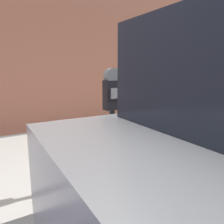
% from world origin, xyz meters
% --- Properties ---
extents(sidewalk, '(24.00, 2.80, 0.15)m').
position_xyz_m(sidewalk, '(0.00, 2.20, 0.07)').
color(sidewalk, '#ADAAA3').
rests_on(sidewalk, ground_plane).
extents(building_facade, '(24.00, 0.30, 5.93)m').
position_xyz_m(building_facade, '(0.00, 4.43, 2.96)').
color(building_facade, '#935642').
rests_on(building_facade, ground_plane).
extents(parking_meter, '(0.19, 0.13, 1.39)m').
position_xyz_m(parking_meter, '(0.13, 0.97, 1.11)').
color(parking_meter, '#2D2D30').
rests_on(parking_meter, sidewalk).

